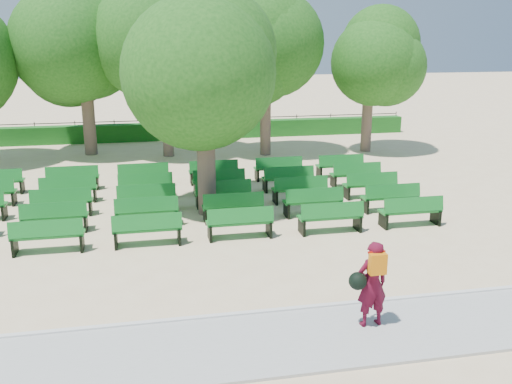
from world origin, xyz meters
TOP-DOWN VIEW (x-y plane):
  - ground at (0.00, 0.00)m, footprint 120.00×120.00m
  - paving at (0.00, -7.40)m, footprint 30.00×2.20m
  - curb at (0.00, -6.25)m, footprint 30.00×0.12m
  - hedge at (0.00, 14.00)m, footprint 26.00×0.70m
  - fence at (0.00, 14.40)m, footprint 26.00×0.10m
  - tree_line at (0.00, 10.00)m, footprint 21.80×6.80m
  - bench_array at (-0.35, 1.37)m, footprint 1.84×0.58m
  - tree_among at (0.29, 0.72)m, footprint 4.50×4.50m
  - person at (2.49, -7.17)m, footprint 0.82×0.51m

SIDE VIEW (x-z plane):
  - ground at x=0.00m, z-range 0.00..0.00m
  - fence at x=0.00m, z-range -0.51..0.51m
  - tree_line at x=0.00m, z-range -3.52..3.52m
  - paving at x=0.00m, z-range 0.00..0.06m
  - curb at x=0.00m, z-range 0.00..0.10m
  - bench_array at x=-0.35m, z-range -0.48..0.67m
  - hedge at x=0.00m, z-range 0.00..0.90m
  - person at x=2.49m, z-range 0.09..1.80m
  - tree_among at x=0.29m, z-range 1.12..7.48m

